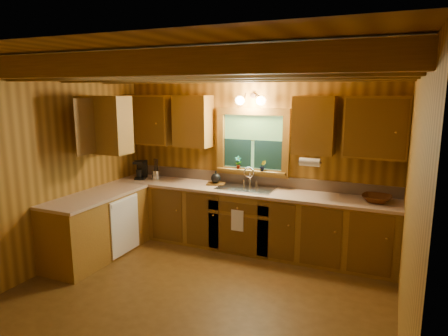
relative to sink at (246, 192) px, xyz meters
name	(u,v)px	position (x,y,z in m)	size (l,w,h in m)	color
room	(194,186)	(0.00, -1.60, 0.44)	(4.20, 4.20, 4.20)	#583A15
ceiling_beams	(193,71)	(0.00, -1.60, 1.63)	(4.20, 2.54, 0.18)	brown
base_cabinets	(206,222)	(-0.49, -0.32, -0.43)	(4.20, 2.22, 0.86)	brown
countertop	(207,192)	(-0.48, -0.31, 0.02)	(4.20, 2.24, 0.04)	tan
backsplash	(253,179)	(0.00, 0.28, 0.12)	(4.20, 0.02, 0.16)	tan
dishwasher_panel	(125,226)	(-1.47, -0.92, -0.43)	(0.02, 0.60, 0.80)	white
upper_cabinets	(205,123)	(-0.56, -0.18, 0.98)	(4.19, 1.77, 0.78)	brown
window	(253,144)	(0.00, 0.26, 0.67)	(1.12, 0.08, 1.00)	brown
window_sill	(251,171)	(0.00, 0.22, 0.26)	(1.06, 0.14, 0.04)	brown
wall_sconce	(250,100)	(0.00, 0.14, 1.31)	(0.45, 0.21, 0.17)	black
paper_towel_roll	(310,162)	(0.92, -0.07, 0.51)	(0.11, 0.11, 0.27)	white
dish_towel	(237,221)	(0.00, -0.34, -0.34)	(0.18, 0.01, 0.30)	white
sink	(246,192)	(0.00, 0.00, 0.00)	(0.82, 0.48, 0.43)	silver
coffee_maker	(141,170)	(-1.79, -0.04, 0.19)	(0.17, 0.21, 0.29)	black
utensil_crock	(156,175)	(-1.53, -0.02, 0.13)	(0.12, 0.12, 0.34)	silver
cutting_board	(216,184)	(-0.51, 0.06, 0.06)	(0.26, 0.19, 0.02)	brown
teakettle	(216,178)	(-0.51, 0.06, 0.14)	(0.15, 0.15, 0.19)	black
wicker_basket	(377,199)	(1.78, 0.00, 0.09)	(0.37, 0.37, 0.09)	#48230C
potted_plant_left	(238,162)	(-0.21, 0.21, 0.38)	(0.10, 0.07, 0.20)	brown
potted_plant_right	(263,166)	(0.19, 0.20, 0.36)	(0.09, 0.07, 0.16)	brown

